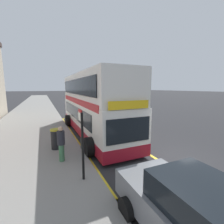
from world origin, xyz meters
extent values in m
plane|color=#28282B|center=(0.00, 32.00, 0.00)|extent=(260.00, 260.00, 0.00)
cube|color=gray|center=(-7.00, 32.00, 0.07)|extent=(6.00, 76.00, 0.14)
cube|color=white|center=(-2.45, 6.22, 1.35)|extent=(2.43, 10.90, 2.30)
cube|color=white|center=(-2.45, 6.22, 3.45)|extent=(2.41, 10.68, 1.90)
cube|color=maroon|center=(-2.45, 6.22, 0.50)|extent=(2.45, 10.92, 0.60)
cube|color=#B2191E|center=(-2.45, 6.22, 2.52)|extent=(2.46, 10.03, 0.36)
cube|color=black|center=(-3.69, 6.62, 1.65)|extent=(0.04, 8.72, 0.90)
cube|color=black|center=(-3.69, 6.22, 3.50)|extent=(0.04, 9.59, 1.00)
cube|color=black|center=(-2.45, 0.75, 1.60)|extent=(2.14, 0.04, 1.10)
cube|color=yellow|center=(-2.45, 0.75, 2.72)|extent=(1.95, 0.04, 0.36)
cylinder|color=black|center=(-3.76, 2.29, 0.50)|extent=(0.56, 1.00, 1.00)
cylinder|color=black|center=(-1.14, 2.29, 0.50)|extent=(0.56, 1.00, 1.00)
cylinder|color=black|center=(-3.76, 9.21, 0.50)|extent=(0.56, 1.00, 1.00)
cylinder|color=black|center=(-1.14, 9.21, 0.50)|extent=(0.56, 1.00, 1.00)
cube|color=yellow|center=(-3.92, 5.91, 0.01)|extent=(0.16, 14.22, 0.01)
cube|color=yellow|center=(-0.92, 5.91, 0.01)|extent=(0.16, 14.22, 0.01)
cube|color=yellow|center=(-2.42, -1.12, 0.01)|extent=(3.16, 0.16, 0.01)
cube|color=yellow|center=(-2.42, 12.94, 0.01)|extent=(3.16, 0.16, 0.01)
cylinder|color=black|center=(-4.61, 0.25, 1.37)|extent=(0.09, 0.09, 2.46)
cube|color=silver|center=(-4.61, 0.50, 2.42)|extent=(0.05, 0.42, 0.30)
cube|color=red|center=(-4.61, 0.50, 2.62)|extent=(0.05, 0.42, 0.10)
cube|color=black|center=(-4.61, 0.35, 1.44)|extent=(0.06, 0.28, 0.40)
cube|color=maroon|center=(3.07, 29.12, 0.66)|extent=(1.76, 4.20, 0.72)
cube|color=black|center=(3.07, 29.02, 1.32)|extent=(1.52, 1.90, 0.60)
cylinder|color=black|center=(2.13, 30.43, 0.30)|extent=(0.22, 0.60, 0.60)
cylinder|color=black|center=(4.00, 30.43, 0.30)|extent=(0.22, 0.60, 0.60)
cylinder|color=black|center=(2.13, 27.82, 0.30)|extent=(0.22, 0.60, 0.60)
cylinder|color=black|center=(4.00, 27.82, 0.30)|extent=(0.22, 0.60, 0.60)
cube|color=slate|center=(-3.04, -3.10, 0.66)|extent=(1.76, 4.20, 0.72)
cube|color=black|center=(-3.04, -3.20, 1.32)|extent=(1.52, 1.90, 0.60)
cylinder|color=black|center=(-3.98, -1.80, 0.30)|extent=(0.22, 0.60, 0.60)
cylinder|color=black|center=(-2.11, -1.80, 0.30)|extent=(0.22, 0.60, 0.60)
cylinder|color=#3F724C|center=(-5.17, 2.06, 0.53)|extent=(0.24, 0.24, 0.78)
cylinder|color=#26262D|center=(-5.17, 2.06, 1.23)|extent=(0.34, 0.34, 0.62)
sphere|color=tan|center=(-5.17, 2.06, 1.64)|extent=(0.21, 0.21, 0.21)
cylinder|color=black|center=(-5.28, 3.70, 0.65)|extent=(0.52, 0.52, 1.02)
cylinder|color=#A5991E|center=(-5.28, 3.70, 1.20)|extent=(0.55, 0.55, 0.08)
camera|label=1|loc=(-5.81, -4.98, 3.45)|focal=25.05mm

